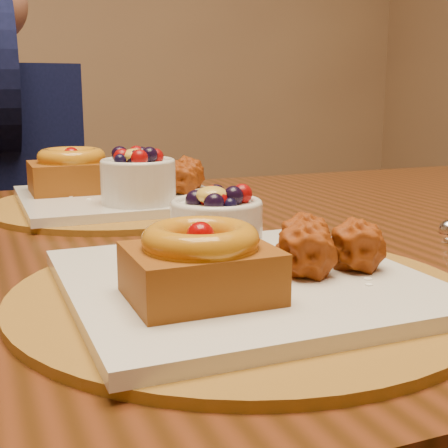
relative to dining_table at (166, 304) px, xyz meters
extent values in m
cube|color=#361C09|center=(0.00, 0.00, 0.06)|extent=(1.60, 0.90, 0.04)
cylinder|color=#361C09|center=(0.72, 0.37, -0.32)|extent=(0.06, 0.06, 0.71)
cylinder|color=brown|center=(0.00, -0.22, 0.08)|extent=(0.38, 0.38, 0.01)
cube|color=silver|center=(0.00, -0.22, 0.09)|extent=(0.28, 0.28, 0.01)
cube|color=#532307|center=(-0.05, -0.26, 0.12)|extent=(0.10, 0.08, 0.04)
torus|color=#9C5E09|center=(-0.05, -0.26, 0.14)|extent=(0.08, 0.08, 0.02)
sphere|color=#860302|center=(-0.05, -0.26, 0.14)|extent=(0.02, 0.02, 0.02)
sphere|color=#983D0B|center=(0.07, -0.20, 0.12)|extent=(0.04, 0.04, 0.04)
sphere|color=#983D0B|center=(0.05, -0.24, 0.12)|extent=(0.04, 0.04, 0.04)
sphere|color=#983D0B|center=(0.09, -0.24, 0.12)|extent=(0.04, 0.04, 0.04)
cylinder|color=silver|center=(0.00, -0.15, 0.12)|extent=(0.08, 0.08, 0.05)
torus|color=silver|center=(0.00, -0.15, 0.14)|extent=(0.08, 0.08, 0.01)
ellipsoid|color=gold|center=(0.00, -0.15, 0.15)|extent=(0.03, 0.03, 0.02)
cylinder|color=brown|center=(0.00, 0.22, 0.08)|extent=(0.38, 0.38, 0.01)
cube|color=silver|center=(0.00, 0.22, 0.09)|extent=(0.28, 0.28, 0.01)
cube|color=#532307|center=(-0.06, 0.27, 0.12)|extent=(0.12, 0.10, 0.04)
torus|color=#9C5E09|center=(-0.06, 0.27, 0.15)|extent=(0.10, 0.10, 0.02)
sphere|color=#860302|center=(-0.06, 0.27, 0.15)|extent=(0.02, 0.02, 0.02)
sphere|color=#983D0B|center=(0.08, 0.19, 0.12)|extent=(0.05, 0.05, 0.05)
sphere|color=#983D0B|center=(0.05, 0.25, 0.12)|extent=(0.05, 0.05, 0.05)
sphere|color=#983D0B|center=(0.11, 0.25, 0.12)|extent=(0.05, 0.05, 0.05)
cylinder|color=silver|center=(0.01, 0.14, 0.12)|extent=(0.10, 0.10, 0.06)
torus|color=silver|center=(0.01, 0.14, 0.15)|extent=(0.10, 0.10, 0.01)
ellipsoid|color=gold|center=(0.00, 0.14, 0.16)|extent=(0.04, 0.04, 0.02)
cube|color=black|center=(-0.15, 0.77, -0.23)|extent=(0.48, 0.48, 0.04)
cylinder|color=black|center=(0.06, 0.59, -0.46)|extent=(0.04, 0.04, 0.43)
cylinder|color=black|center=(0.03, 0.97, -0.46)|extent=(0.04, 0.04, 0.43)
cube|color=black|center=(-0.14, 0.92, 0.04)|extent=(0.38, 0.20, 0.54)
cube|color=black|center=(0.06, 0.80, 0.02)|extent=(0.07, 0.27, 0.07)
camera|label=1|loc=(-0.20, -0.67, 0.24)|focal=50.00mm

